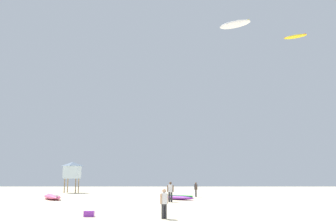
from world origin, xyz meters
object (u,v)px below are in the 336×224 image
object	(u,v)px
person_midground	(172,190)
lifeguard_tower	(74,170)
person_left	(198,188)
kite_grounded_near	(54,197)
kite_grounded_mid	(179,197)
kite_aloft_0	(236,24)
cooler_box	(91,214)
kite_aloft_1	(297,36)
person_foreground	(166,201)

from	to	relation	value
person_midground	lifeguard_tower	bearing A→B (deg)	-131.73
person_left	kite_grounded_near	distance (m)	15.00
lifeguard_tower	person_midground	bearing A→B (deg)	-51.27
kite_grounded_mid	kite_aloft_0	size ratio (longest dim) A/B	0.91
cooler_box	kite_aloft_0	bearing A→B (deg)	56.86
person_left	cooler_box	size ratio (longest dim) A/B	2.82
kite_grounded_mid	kite_grounded_near	bearing A→B (deg)	177.65
kite_grounded_near	kite_grounded_mid	world-z (taller)	kite_grounded_near
person_midground	lifeguard_tower	world-z (taller)	lifeguard_tower
lifeguard_tower	kite_grounded_mid	bearing A→B (deg)	-44.27
kite_aloft_0	kite_aloft_1	size ratio (longest dim) A/B	1.49
cooler_box	lifeguard_tower	bearing A→B (deg)	107.34
person_left	cooler_box	xyz separation A→B (m)	(-7.57, -18.45, -0.76)
person_midground	kite_grounded_near	size ratio (longest dim) A/B	0.37
kite_grounded_mid	lifeguard_tower	size ratio (longest dim) A/B	0.88
lifeguard_tower	cooler_box	size ratio (longest dim) A/B	7.41
kite_grounded_mid	lifeguard_tower	distance (m)	19.83
person_midground	kite_grounded_mid	size ratio (longest dim) A/B	0.48
lifeguard_tower	kite_aloft_1	world-z (taller)	kite_aloft_1
cooler_box	person_foreground	bearing A→B (deg)	-12.63
person_foreground	lifeguard_tower	size ratio (longest dim) A/B	0.38
kite_grounded_mid	kite_aloft_0	bearing A→B (deg)	37.01
person_left	kite_grounded_near	size ratio (longest dim) A/B	0.33
person_foreground	kite_aloft_1	xyz separation A→B (m)	(15.40, 19.43, 17.69)
person_foreground	kite_aloft_0	distance (m)	29.68
person_left	cooler_box	distance (m)	19.96
kite_aloft_0	kite_grounded_mid	bearing A→B (deg)	-142.99
kite_grounded_mid	kite_aloft_0	world-z (taller)	kite_aloft_0
kite_grounded_near	cooler_box	distance (m)	16.05
kite_grounded_near	kite_grounded_mid	xyz separation A→B (m)	(12.29, -0.50, -0.05)
person_midground	kite_aloft_1	size ratio (longest dim) A/B	0.66
person_left	lifeguard_tower	distance (m)	18.79
cooler_box	kite_aloft_0	xyz separation A→B (m)	(12.75, 19.53, 20.50)
person_left	kite_aloft_1	size ratio (longest dim) A/B	0.59
person_midground	lifeguard_tower	size ratio (longest dim) A/B	0.42
person_foreground	person_left	bearing A→B (deg)	132.94
person_left	kite_aloft_0	xyz separation A→B (m)	(5.18, 1.08, 19.74)
person_foreground	kite_aloft_0	xyz separation A→B (m)	(8.46, 20.49, 19.73)
kite_grounded_mid	person_midground	bearing A→B (deg)	-103.04
person_foreground	kite_grounded_near	xyz separation A→B (m)	(-11.18, 15.46, -0.66)
person_foreground	cooler_box	size ratio (longest dim) A/B	2.84
person_left	lifeguard_tower	world-z (taller)	lifeguard_tower
person_foreground	kite_grounded_mid	distance (m)	15.01
kite_grounded_near	lifeguard_tower	size ratio (longest dim) A/B	1.14
lifeguard_tower	kite_aloft_0	bearing A→B (deg)	-20.87
person_midground	kite_grounded_mid	bearing A→B (deg)	176.49
kite_grounded_mid	cooler_box	bearing A→B (deg)	-111.13
person_foreground	kite_aloft_0	world-z (taller)	kite_aloft_0
person_left	person_midground	bearing A→B (deg)	-113.46
person_midground	kite_aloft_0	distance (m)	22.86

